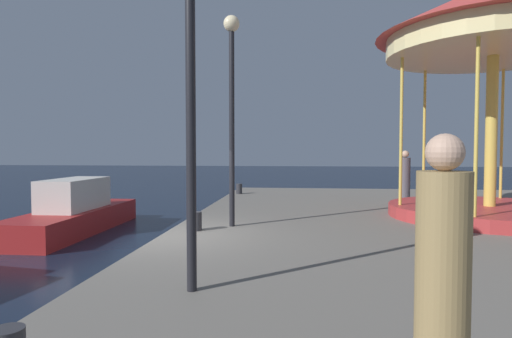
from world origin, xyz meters
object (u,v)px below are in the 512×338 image
at_px(carousel, 493,40).
at_px(lamp_post_mid_promenade, 190,55).
at_px(bollard_north, 196,221).
at_px(motorboat_red, 75,213).
at_px(person_near_carousel, 405,178).
at_px(lamp_post_far_end, 232,85).
at_px(person_mid_promenade, 442,283).
at_px(bollard_south, 239,189).

relative_size(carousel, lamp_post_mid_promenade, 1.43).
xyz_separation_m(carousel, bollard_north, (-6.97, -2.45, -4.25)).
height_order(motorboat_red, lamp_post_mid_promenade, lamp_post_mid_promenade).
bearing_deg(bollard_north, person_near_carousel, 45.34).
xyz_separation_m(motorboat_red, carousel, (11.64, -1.03, 4.65)).
xyz_separation_m(motorboat_red, lamp_post_far_end, (5.35, -2.89, 3.37)).
distance_m(bollard_north, person_mid_promenade, 6.81).
bearing_deg(person_near_carousel, lamp_post_mid_promenade, -116.45).
relative_size(lamp_post_mid_promenade, person_mid_promenade, 2.27).
xyz_separation_m(bollard_north, person_near_carousel, (5.66, 5.72, 0.60)).
bearing_deg(carousel, motorboat_red, 174.94).
distance_m(lamp_post_mid_promenade, bollard_south, 11.88).
bearing_deg(person_near_carousel, bollard_north, -134.66).
distance_m(motorboat_red, bollard_south, 6.16).
bearing_deg(lamp_post_mid_promenade, bollard_north, 103.26).
relative_size(lamp_post_mid_promenade, bollard_south, 10.31).
bearing_deg(bollard_north, carousel, 19.38).
bearing_deg(person_mid_promenade, lamp_post_far_end, 110.32).
distance_m(lamp_post_mid_promenade, person_near_carousel, 10.86).
relative_size(motorboat_red, person_mid_promenade, 3.16).
bearing_deg(person_mid_promenade, bollard_north, 117.44).
height_order(bollard_south, person_mid_promenade, person_mid_promenade).
relative_size(lamp_post_mid_promenade, bollard_north, 10.31).
bearing_deg(motorboat_red, person_mid_promenade, -50.64).
xyz_separation_m(bollard_north, bollard_south, (-0.20, 7.70, 0.00)).
bearing_deg(person_near_carousel, carousel, -68.16).
xyz_separation_m(carousel, person_mid_promenade, (-3.84, -8.47, -3.60)).
bearing_deg(person_mid_promenade, carousel, 65.59).
height_order(motorboat_red, bollard_south, motorboat_red).
bearing_deg(lamp_post_far_end, bollard_south, 97.03).
bearing_deg(lamp_post_far_end, motorboat_red, 151.57).
height_order(bollard_south, person_near_carousel, person_near_carousel).
xyz_separation_m(lamp_post_far_end, bollard_south, (-0.88, 7.11, -2.97)).
bearing_deg(motorboat_red, bollard_south, 43.34).
xyz_separation_m(bollard_north, person_mid_promenade, (3.12, -6.02, 0.65)).
distance_m(motorboat_red, lamp_post_far_end, 6.95).
distance_m(bollard_north, person_near_carousel, 8.07).
xyz_separation_m(person_near_carousel, person_mid_promenade, (-2.53, -11.74, 0.05)).
relative_size(carousel, bollard_south, 14.72).
height_order(lamp_post_mid_promenade, bollard_north, lamp_post_mid_promenade).
bearing_deg(bollard_south, lamp_post_mid_promenade, -84.54).
relative_size(bollard_north, person_mid_promenade, 0.22).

